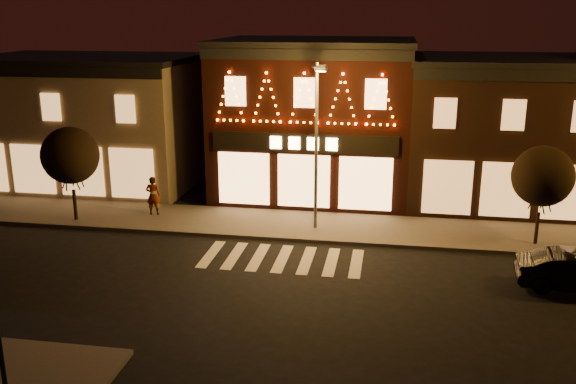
# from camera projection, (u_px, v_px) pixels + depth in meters

# --- Properties ---
(ground) EXTENTS (120.00, 120.00, 0.00)m
(ground) POSITION_uv_depth(u_px,v_px,m) (262.00, 302.00, 21.73)
(ground) COLOR black
(ground) RESTS_ON ground
(sidewalk_far) EXTENTS (44.00, 4.00, 0.15)m
(sidewalk_far) POSITION_uv_depth(u_px,v_px,m) (340.00, 228.00, 28.96)
(sidewalk_far) COLOR #47423D
(sidewalk_far) RESTS_ON ground
(building_left) EXTENTS (12.20, 8.28, 7.30)m
(building_left) POSITION_uv_depth(u_px,v_px,m) (90.00, 120.00, 36.07)
(building_left) COLOR #776A54
(building_left) RESTS_ON ground
(building_pulp) EXTENTS (10.20, 8.34, 8.30)m
(building_pulp) POSITION_uv_depth(u_px,v_px,m) (315.00, 118.00, 33.82)
(building_pulp) COLOR black
(building_pulp) RESTS_ON ground
(building_right_a) EXTENTS (9.20, 8.28, 7.50)m
(building_right_a) POSITION_uv_depth(u_px,v_px,m) (497.00, 130.00, 32.41)
(building_right_a) COLOR black
(building_right_a) RESTS_ON ground
(streetlamp_mid) EXTENTS (0.67, 1.70, 7.44)m
(streetlamp_mid) POSITION_uv_depth(u_px,v_px,m) (317.00, 134.00, 27.36)
(streetlamp_mid) COLOR #59595E
(streetlamp_mid) RESTS_ON sidewalk_far
(tree_left) EXTENTS (2.65, 2.65, 4.44)m
(tree_left) POSITION_uv_depth(u_px,v_px,m) (70.00, 156.00, 29.06)
(tree_left) COLOR black
(tree_left) RESTS_ON sidewalk_far
(tree_right) EXTENTS (2.53, 2.53, 4.23)m
(tree_right) POSITION_uv_depth(u_px,v_px,m) (543.00, 176.00, 25.98)
(tree_right) COLOR black
(tree_right) RESTS_ON sidewalk_far
(pedestrian) EXTENTS (0.74, 0.53, 1.90)m
(pedestrian) POSITION_uv_depth(u_px,v_px,m) (153.00, 196.00, 30.39)
(pedestrian) COLOR gray
(pedestrian) RESTS_ON sidewalk_far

